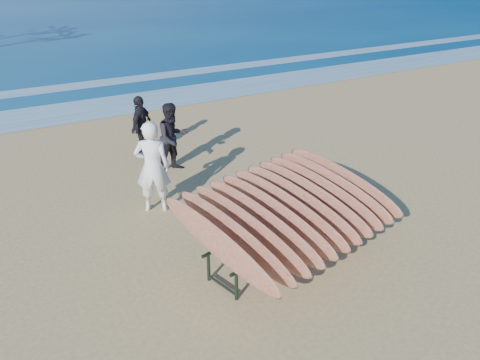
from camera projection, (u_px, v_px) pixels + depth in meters
The scene contains 7 objects.
ground at pixel (262, 244), 8.46m from camera, with size 120.00×120.00×0.00m, color tan.
foam_near at pixel (106, 107), 16.25m from camera, with size 160.00×160.00×0.00m, color white.
foam_far at pixel (82, 85), 18.97m from camera, with size 160.00×160.00×0.00m, color white.
surfboard_rack at pixel (288, 209), 7.84m from camera, with size 3.68×3.31×1.38m.
person_white at pixel (152, 167), 9.22m from camera, with size 0.69×0.45×1.90m, color white.
person_dark_a at pixel (173, 138), 11.04m from camera, with size 0.82×0.64×1.68m, color black.
person_dark_b at pixel (141, 126), 11.99m from camera, with size 0.92×0.38×1.57m, color black.
Camera 1 is at (-3.97, -5.96, 4.68)m, focal length 35.00 mm.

